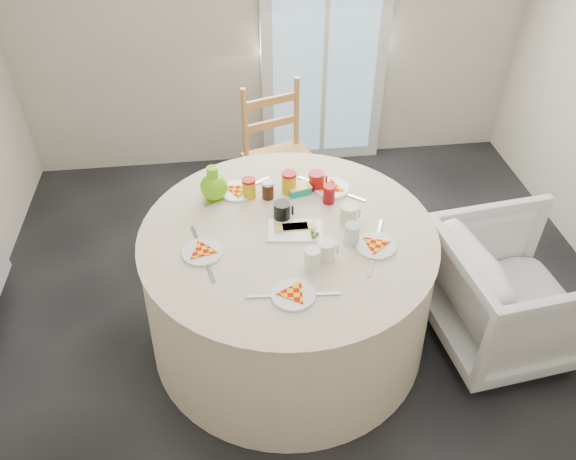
{
  "coord_description": "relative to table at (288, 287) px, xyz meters",
  "views": [
    {
      "loc": [
        -0.41,
        -2.24,
        2.68
      ],
      "look_at": [
        -0.13,
        0.01,
        0.8
      ],
      "focal_mm": 35.0,
      "sensor_mm": 36.0,
      "label": 1
    }
  ],
  "objects": [
    {
      "name": "floor",
      "position": [
        0.13,
        -0.01,
        -0.38
      ],
      "size": [
        4.0,
        4.0,
        0.0
      ],
      "primitive_type": "plane",
      "color": "black",
      "rests_on": "ground"
    },
    {
      "name": "wall_back",
      "position": [
        0.13,
        1.99,
        0.93
      ],
      "size": [
        4.0,
        0.02,
        2.6
      ],
      "primitive_type": "cube",
      "color": "#BCB5A3",
      "rests_on": "floor"
    },
    {
      "name": "glass_door",
      "position": [
        0.53,
        1.94,
        0.68
      ],
      "size": [
        1.0,
        0.08,
        2.1
      ],
      "primitive_type": "cube",
      "color": "silver",
      "rests_on": "floor"
    },
    {
      "name": "table",
      "position": [
        0.0,
        0.0,
        0.0
      ],
      "size": [
        1.63,
        1.63,
        0.82
      ],
      "primitive_type": "cylinder",
      "color": "beige",
      "rests_on": "floor"
    },
    {
      "name": "wooden_chair",
      "position": [
        0.1,
        1.1,
        0.09
      ],
      "size": [
        0.58,
        0.57,
        1.04
      ],
      "primitive_type": null,
      "rotation": [
        0.0,
        0.0,
        0.32
      ],
      "color": "#C48443",
      "rests_on": "floor"
    },
    {
      "name": "armchair",
      "position": [
        1.26,
        -0.19,
        0.02
      ],
      "size": [
        0.84,
        0.88,
        0.82
      ],
      "primitive_type": "imported",
      "rotation": [
        0.0,
        0.0,
        1.69
      ],
      "color": "silver",
      "rests_on": "floor"
    },
    {
      "name": "place_settings",
      "position": [
        0.0,
        0.0,
        0.4
      ],
      "size": [
        1.45,
        1.45,
        0.02
      ],
      "primitive_type": null,
      "rotation": [
        0.0,
        0.0,
        0.35
      ],
      "color": "silver",
      "rests_on": "table"
    },
    {
      "name": "jar_cluster",
      "position": [
        0.03,
        0.29,
        0.45
      ],
      "size": [
        0.53,
        0.31,
        0.15
      ],
      "primitive_type": null,
      "rotation": [
        0.0,
        0.0,
        -0.13
      ],
      "color": "#AF8118",
      "rests_on": "table"
    },
    {
      "name": "butter_tub",
      "position": [
        0.1,
        0.34,
        0.41
      ],
      "size": [
        0.15,
        0.12,
        0.05
      ],
      "primitive_type": "cube",
      "rotation": [
        0.0,
        0.0,
        0.25
      ],
      "color": "#129C8D",
      "rests_on": "table"
    },
    {
      "name": "green_pitcher",
      "position": [
        -0.37,
        0.35,
        0.49
      ],
      "size": [
        0.16,
        0.16,
        0.2
      ],
      "primitive_type": null,
      "rotation": [
        0.0,
        0.0,
        -0.07
      ],
      "color": "#6FC310",
      "rests_on": "table"
    },
    {
      "name": "cheese_platter",
      "position": [
        0.04,
        0.0,
        0.4
      ],
      "size": [
        0.31,
        0.22,
        0.04
      ],
      "primitive_type": null,
      "rotation": [
        0.0,
        0.0,
        -0.13
      ],
      "color": "white",
      "rests_on": "table"
    },
    {
      "name": "mugs_glasses",
      "position": [
        0.16,
        -0.0,
        0.44
      ],
      "size": [
        0.89,
        0.89,
        0.13
      ],
      "primitive_type": null,
      "rotation": [
        0.0,
        0.0,
        -0.38
      ],
      "color": "#A8A8A8",
      "rests_on": "table"
    }
  ]
}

